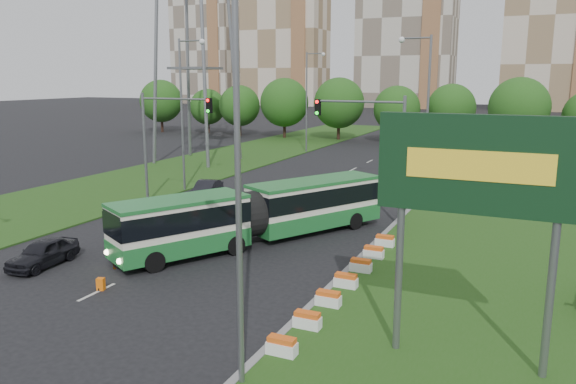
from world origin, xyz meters
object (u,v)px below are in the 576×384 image
at_px(traffic_mast_median, 377,139).
at_px(car_left_far, 206,190).
at_px(pedestrian, 116,252).
at_px(car_left_near, 43,253).
at_px(shopping_trolley, 101,284).
at_px(billboard, 478,176).
at_px(articulated_bus, 254,212).
at_px(traffic_mast_left, 163,131).

distance_m(traffic_mast_median, car_left_far, 14.74).
bearing_deg(pedestrian, traffic_mast_median, -43.11).
bearing_deg(pedestrian, car_left_near, 100.69).
xyz_separation_m(car_left_near, car_left_far, (-1.18, 16.66, 0.01)).
bearing_deg(traffic_mast_median, shopping_trolley, -116.33).
height_order(billboard, shopping_trolley, billboard).
bearing_deg(billboard, traffic_mast_median, 115.03).
distance_m(traffic_mast_median, shopping_trolley, 18.27).
bearing_deg(car_left_far, articulated_bus, -58.13).
bearing_deg(car_left_near, articulated_bus, 42.62).
height_order(traffic_mast_left, car_left_near, traffic_mast_left).
height_order(traffic_mast_median, traffic_mast_left, same).
relative_size(billboard, pedestrian, 4.87).
height_order(traffic_mast_median, car_left_near, traffic_mast_median).
bearing_deg(pedestrian, articulated_bus, -38.63).
distance_m(billboard, pedestrian, 17.67).
bearing_deg(traffic_mast_median, car_left_far, 170.64).
distance_m(traffic_mast_median, traffic_mast_left, 15.19).
bearing_deg(traffic_mast_left, articulated_bus, -28.34).
height_order(pedestrian, shopping_trolley, pedestrian).
height_order(car_left_far, pedestrian, pedestrian).
distance_m(car_left_far, pedestrian, 16.14).
height_order(billboard, car_left_near, billboard).
relative_size(car_left_near, pedestrian, 2.36).
relative_size(billboard, shopping_trolley, 14.77).
height_order(traffic_mast_median, car_left_far, traffic_mast_median).
height_order(car_left_far, shopping_trolley, car_left_far).
bearing_deg(traffic_mast_left, traffic_mast_median, 3.77).
height_order(car_left_near, pedestrian, pedestrian).
distance_m(traffic_mast_left, pedestrian, 14.32).
xyz_separation_m(billboard, articulated_bus, (-12.64, 9.62, -4.51)).
relative_size(car_left_near, car_left_far, 0.95).
distance_m(traffic_mast_left, car_left_far, 5.87).
bearing_deg(car_left_near, traffic_mast_left, 96.32).
bearing_deg(shopping_trolley, traffic_mast_left, 98.34).
height_order(billboard, car_left_far, billboard).
xyz_separation_m(traffic_mast_left, shopping_trolley, (7.37, -14.73, -5.08)).
height_order(traffic_mast_median, shopping_trolley, traffic_mast_median).
bearing_deg(articulated_bus, car_left_near, -103.57).
bearing_deg(traffic_mast_left, car_left_far, 67.29).
distance_m(billboard, car_left_far, 28.57).
bearing_deg(articulated_bus, traffic_mast_left, -179.01).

